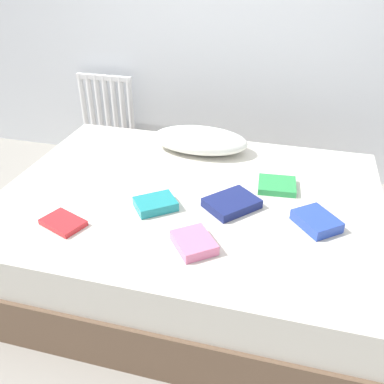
# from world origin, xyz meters

# --- Properties ---
(ground_plane) EXTENTS (8.00, 8.00, 0.00)m
(ground_plane) POSITION_xyz_m (0.00, 0.00, 0.00)
(ground_plane) COLOR #9E998E
(bed) EXTENTS (2.00, 1.50, 0.50)m
(bed) POSITION_xyz_m (0.00, 0.00, 0.25)
(bed) COLOR brown
(bed) RESTS_ON ground
(radiator) EXTENTS (0.46, 0.04, 0.58)m
(radiator) POSITION_xyz_m (-1.03, 1.20, 0.43)
(radiator) COLOR white
(radiator) RESTS_ON ground
(pillow) EXTENTS (0.60, 0.31, 0.14)m
(pillow) POSITION_xyz_m (-0.07, 0.51, 0.57)
(pillow) COLOR white
(pillow) RESTS_ON bed
(textbook_teal) EXTENTS (0.24, 0.23, 0.05)m
(textbook_teal) POSITION_xyz_m (-0.13, -0.17, 0.52)
(textbook_teal) COLOR teal
(textbook_teal) RESTS_ON bed
(textbook_red) EXTENTS (0.23, 0.19, 0.03)m
(textbook_red) POSITION_xyz_m (-0.50, -0.42, 0.51)
(textbook_red) COLOR red
(textbook_red) RESTS_ON bed
(textbook_blue) EXTENTS (0.25, 0.25, 0.05)m
(textbook_blue) POSITION_xyz_m (0.64, -0.12, 0.53)
(textbook_blue) COLOR #2847B7
(textbook_blue) RESTS_ON bed
(textbook_pink) EXTENTS (0.24, 0.24, 0.05)m
(textbook_pink) POSITION_xyz_m (0.13, -0.42, 0.52)
(textbook_pink) COLOR pink
(textbook_pink) RESTS_ON bed
(textbook_navy) EXTENTS (0.30, 0.31, 0.04)m
(textbook_navy) POSITION_xyz_m (0.23, -0.07, 0.52)
(textbook_navy) COLOR navy
(textbook_navy) RESTS_ON bed
(textbook_green) EXTENTS (0.21, 0.20, 0.03)m
(textbook_green) POSITION_xyz_m (0.44, 0.17, 0.52)
(textbook_green) COLOR green
(textbook_green) RESTS_ON bed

